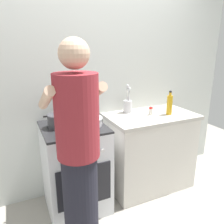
{
  "coord_description": "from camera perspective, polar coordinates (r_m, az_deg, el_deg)",
  "views": [
    {
      "loc": [
        -0.86,
        -1.86,
        1.65
      ],
      "look_at": [
        0.05,
        0.12,
        1.0
      ],
      "focal_mm": 35.99,
      "sensor_mm": 36.0,
      "label": 1
    }
  ],
  "objects": [
    {
      "name": "mixing_bowl",
      "position": [
        2.19,
        -6.09,
        -2.28
      ],
      "size": [
        0.28,
        0.28,
        0.08
      ],
      "color": "#B7B7BC",
      "rests_on": "stove_range"
    },
    {
      "name": "pot",
      "position": [
        2.17,
        -13.65,
        -2.23
      ],
      "size": [
        0.25,
        0.19,
        0.13
      ],
      "color": "#38383D",
      "rests_on": "stove_range"
    },
    {
      "name": "utensil_crock",
      "position": [
        2.59,
        4.0,
        1.88
      ],
      "size": [
        0.1,
        0.1,
        0.33
      ],
      "color": "silver",
      "rests_on": "countertop"
    },
    {
      "name": "oil_bottle",
      "position": [
        2.58,
        14.4,
        1.84
      ],
      "size": [
        0.06,
        0.06,
        0.27
      ],
      "color": "gold",
      "rests_on": "countertop"
    },
    {
      "name": "person",
      "position": [
        1.65,
        -8.43,
        -12.05
      ],
      "size": [
        0.41,
        0.5,
        1.7
      ],
      "color": "black",
      "rests_on": "ground"
    },
    {
      "name": "back_wall",
      "position": [
        2.62,
        -0.51,
        7.82
      ],
      "size": [
        3.2,
        0.1,
        2.5
      ],
      "color": "silver",
      "rests_on": "ground"
    },
    {
      "name": "spice_bottle",
      "position": [
        2.54,
        9.81,
        0.23
      ],
      "size": [
        0.04,
        0.04,
        0.09
      ],
      "color": "silver",
      "rests_on": "countertop"
    },
    {
      "name": "countertop",
      "position": [
        2.73,
        9.44,
        -9.65
      ],
      "size": [
        1.0,
        0.6,
        0.9
      ],
      "color": "silver",
      "rests_on": "ground"
    },
    {
      "name": "ground",
      "position": [
        2.63,
        0.11,
        -22.27
      ],
      "size": [
        6.0,
        6.0,
        0.0
      ],
      "primitive_type": "plane",
      "color": "gray"
    },
    {
      "name": "stove_range",
      "position": [
        2.39,
        -9.29,
        -13.75
      ],
      "size": [
        0.6,
        0.62,
        0.9
      ],
      "color": "silver",
      "rests_on": "ground"
    }
  ]
}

